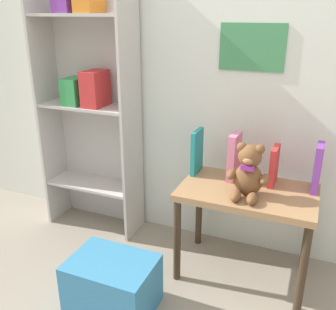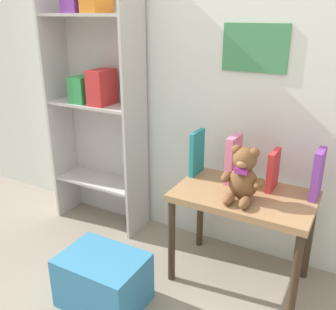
{
  "view_description": "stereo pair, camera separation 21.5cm",
  "coord_description": "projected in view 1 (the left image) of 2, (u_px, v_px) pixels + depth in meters",
  "views": [
    {
      "loc": [
        0.46,
        -0.62,
        1.4
      ],
      "look_at": [
        -0.32,
        1.24,
        0.64
      ],
      "focal_mm": 40.0,
      "sensor_mm": 36.0,
      "label": 1
    },
    {
      "loc": [
        0.65,
        -0.53,
        1.4
      ],
      "look_at": [
        -0.32,
        1.24,
        0.64
      ],
      "focal_mm": 40.0,
      "sensor_mm": 36.0,
      "label": 2
    }
  ],
  "objects": [
    {
      "name": "book_standing_purple",
      "position": [
        318.0,
        168.0,
        1.92
      ],
      "size": [
        0.04,
        0.14,
        0.25
      ],
      "primitive_type": "cube",
      "rotation": [
        0.0,
        0.0,
        -0.04
      ],
      "color": "purple",
      "rests_on": "display_table"
    },
    {
      "name": "storage_bin",
      "position": [
        112.0,
        284.0,
        1.87
      ],
      "size": [
        0.42,
        0.31,
        0.27
      ],
      "color": "teal",
      "rests_on": "ground_plane"
    },
    {
      "name": "book_standing_red",
      "position": [
        274.0,
        166.0,
        2.0
      ],
      "size": [
        0.03,
        0.15,
        0.21
      ],
      "primitive_type": "cube",
      "rotation": [
        0.0,
        0.0,
        -0.03
      ],
      "color": "red",
      "rests_on": "display_table"
    },
    {
      "name": "book_standing_pink",
      "position": [
        234.0,
        156.0,
        2.06
      ],
      "size": [
        0.05,
        0.15,
        0.26
      ],
      "primitive_type": "cube",
      "rotation": [
        0.0,
        0.0,
        -0.05
      ],
      "color": "#D17093",
      "rests_on": "display_table"
    },
    {
      "name": "teddy_bear",
      "position": [
        248.0,
        173.0,
        1.87
      ],
      "size": [
        0.21,
        0.19,
        0.28
      ],
      "color": "brown",
      "rests_on": "display_table"
    },
    {
      "name": "book_standing_teal",
      "position": [
        197.0,
        152.0,
        2.14
      ],
      "size": [
        0.03,
        0.15,
        0.26
      ],
      "primitive_type": "cube",
      "rotation": [
        0.0,
        0.0,
        -0.02
      ],
      "color": "teal",
      "rests_on": "display_table"
    },
    {
      "name": "bookshelf_side",
      "position": [
        90.0,
        90.0,
        2.37
      ],
      "size": [
        0.64,
        0.26,
        1.7
      ],
      "color": "#BCB7B2",
      "rests_on": "ground_plane"
    },
    {
      "name": "wall_back",
      "position": [
        241.0,
        43.0,
        2.06
      ],
      "size": [
        4.8,
        0.07,
        2.5
      ],
      "color": "silver",
      "rests_on": "ground_plane"
    },
    {
      "name": "display_table",
      "position": [
        247.0,
        202.0,
        2.0
      ],
      "size": [
        0.71,
        0.44,
        0.53
      ],
      "color": "#9E754C",
      "rests_on": "ground_plane"
    }
  ]
}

